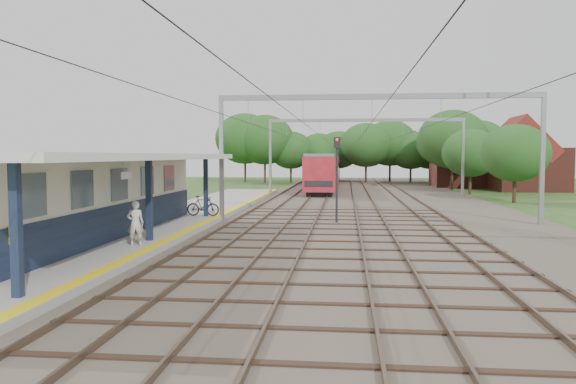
{
  "coord_description": "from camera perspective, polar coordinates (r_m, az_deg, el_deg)",
  "views": [
    {
      "loc": [
        1.85,
        -15.41,
        3.71
      ],
      "look_at": [
        -1.5,
        16.86,
        1.6
      ],
      "focal_mm": 35.0,
      "sensor_mm": 36.0,
      "label": 1
    }
  ],
  "objects": [
    {
      "name": "station_building",
      "position": [
        24.9,
        -19.6,
        -0.33
      ],
      "size": [
        3.41,
        18.0,
        3.4
      ],
      "color": "beige",
      "rests_on": "platform"
    },
    {
      "name": "person",
      "position": [
        21.67,
        -15.24,
        -3.08
      ],
      "size": [
        0.71,
        0.59,
        1.68
      ],
      "primitive_type": "imported",
      "rotation": [
        0.0,
        0.0,
        3.48
      ],
      "color": "beige",
      "rests_on": "platform"
    },
    {
      "name": "train",
      "position": [
        65.95,
        3.89,
        2.32
      ],
      "size": [
        2.88,
        35.81,
        3.78
      ],
      "color": "black",
      "rests_on": "ballast_bed"
    },
    {
      "name": "signal_post",
      "position": [
        30.23,
        4.99,
        2.45
      ],
      "size": [
        0.35,
        0.3,
        4.7
      ],
      "rotation": [
        0.0,
        0.0,
        -0.17
      ],
      "color": "black",
      "rests_on": "ground"
    },
    {
      "name": "house_near",
      "position": [
        64.33,
        23.28,
        2.77
      ],
      "size": [
        7.0,
        6.12,
        7.89
      ],
      "color": "brown",
      "rests_on": "ground"
    },
    {
      "name": "canopy",
      "position": [
        23.47,
        -18.3,
        3.37
      ],
      "size": [
        6.4,
        20.0,
        3.44
      ],
      "color": "#101B33",
      "rests_on": "platform"
    },
    {
      "name": "catenary_system",
      "position": [
        40.76,
        8.14,
        6.22
      ],
      "size": [
        17.22,
        88.0,
        7.0
      ],
      "color": "gray",
      "rests_on": "ground"
    },
    {
      "name": "platform",
      "position": [
        31.06,
        -11.64,
        -2.89
      ],
      "size": [
        5.0,
        52.0,
        0.35
      ],
      "primitive_type": "cube",
      "color": "gray",
      "rests_on": "ground"
    },
    {
      "name": "tree_band",
      "position": [
        72.57,
        7.53,
        4.64
      ],
      "size": [
        31.72,
        30.88,
        8.82
      ],
      "color": "#382619",
      "rests_on": "ground"
    },
    {
      "name": "ground",
      "position": [
        15.96,
        -0.9,
        -9.72
      ],
      "size": [
        160.0,
        160.0,
        0.0
      ],
      "primitive_type": "plane",
      "color": "#2D4C1E",
      "rests_on": "ground"
    },
    {
      "name": "rail_tracks",
      "position": [
        45.55,
        5.48,
        -0.75
      ],
      "size": [
        11.8,
        88.0,
        0.15
      ],
      "color": "brown",
      "rests_on": "ballast_bed"
    },
    {
      "name": "ballast_bed",
      "position": [
        45.61,
        8.62,
        -0.93
      ],
      "size": [
        18.0,
        90.0,
        0.1
      ],
      "primitive_type": "cube",
      "color": "#473D33",
      "rests_on": "ground"
    },
    {
      "name": "house_far",
      "position": [
        68.88,
        17.82,
        3.15
      ],
      "size": [
        8.0,
        6.12,
        8.66
      ],
      "color": "brown",
      "rests_on": "ground"
    },
    {
      "name": "yellow_stripe",
      "position": [
        30.44,
        -7.6,
        -2.64
      ],
      "size": [
        0.45,
        52.0,
        0.01
      ],
      "primitive_type": "cube",
      "color": "yellow",
      "rests_on": "platform"
    },
    {
      "name": "bicycle",
      "position": [
        31.55,
        -8.64,
        -1.42
      ],
      "size": [
        1.89,
        0.64,
        1.12
      ],
      "primitive_type": "imported",
      "rotation": [
        0.0,
        0.0,
        1.51
      ],
      "color": "black",
      "rests_on": "platform"
    }
  ]
}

